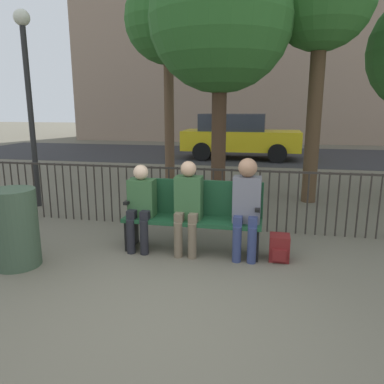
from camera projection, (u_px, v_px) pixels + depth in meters
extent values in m
plane|color=#605B4C|center=(154.00, 319.00, 3.34)|extent=(80.00, 80.00, 0.00)
cube|color=#194728|center=(192.00, 220.00, 4.83)|extent=(1.79, 0.45, 0.05)
cube|color=#194728|center=(195.00, 197.00, 4.96)|extent=(1.79, 0.05, 0.47)
cube|color=black|center=(132.00, 232.00, 5.05)|extent=(0.06, 0.38, 0.40)
cube|color=black|center=(257.00, 241.00, 4.72)|extent=(0.06, 0.38, 0.40)
cube|color=black|center=(131.00, 200.00, 4.95)|extent=(0.06, 0.38, 0.04)
cube|color=black|center=(258.00, 207.00, 4.62)|extent=(0.06, 0.38, 0.04)
cylinder|color=black|center=(131.00, 237.00, 4.82)|extent=(0.11, 0.11, 0.45)
cylinder|color=black|center=(144.00, 237.00, 4.78)|extent=(0.11, 0.11, 0.45)
cube|color=black|center=(133.00, 214.00, 4.85)|extent=(0.11, 0.20, 0.12)
cube|color=black|center=(146.00, 215.00, 4.82)|extent=(0.11, 0.20, 0.12)
cube|color=#335B33|center=(142.00, 198.00, 4.91)|extent=(0.34, 0.22, 0.49)
sphere|color=beige|center=(141.00, 172.00, 4.81)|extent=(0.19, 0.19, 0.19)
cylinder|color=brown|center=(178.00, 240.00, 4.69)|extent=(0.11, 0.11, 0.45)
cylinder|color=brown|center=(192.00, 241.00, 4.66)|extent=(0.11, 0.11, 0.45)
cube|color=brown|center=(180.00, 217.00, 4.73)|extent=(0.11, 0.20, 0.12)
cube|color=brown|center=(194.00, 218.00, 4.69)|extent=(0.11, 0.20, 0.12)
cube|color=#335B33|center=(189.00, 198.00, 4.78)|extent=(0.34, 0.22, 0.55)
sphere|color=tan|center=(188.00, 169.00, 4.67)|extent=(0.20, 0.20, 0.20)
cylinder|color=navy|center=(237.00, 244.00, 4.55)|extent=(0.11, 0.11, 0.45)
cylinder|color=navy|center=(252.00, 245.00, 4.51)|extent=(0.11, 0.11, 0.45)
cube|color=navy|center=(238.00, 220.00, 4.58)|extent=(0.11, 0.20, 0.12)
cube|color=navy|center=(253.00, 221.00, 4.55)|extent=(0.11, 0.20, 0.12)
cube|color=slate|center=(247.00, 199.00, 4.63)|extent=(0.34, 0.22, 0.57)
sphere|color=#A37556|center=(248.00, 168.00, 4.52)|extent=(0.23, 0.23, 0.23)
cube|color=maroon|center=(279.00, 247.00, 4.62)|extent=(0.24, 0.24, 0.32)
cube|color=maroon|center=(279.00, 255.00, 4.50)|extent=(0.17, 0.04, 0.14)
cylinder|color=#2D2823|center=(5.00, 188.00, 6.49)|extent=(0.02, 0.02, 0.95)
cylinder|color=#2D2823|center=(13.00, 189.00, 6.46)|extent=(0.02, 0.02, 0.95)
cylinder|color=#2D2823|center=(20.00, 189.00, 6.43)|extent=(0.02, 0.02, 0.95)
cylinder|color=#2D2823|center=(27.00, 190.00, 6.40)|extent=(0.02, 0.02, 0.95)
cylinder|color=#2D2823|center=(34.00, 190.00, 6.38)|extent=(0.02, 0.02, 0.95)
cylinder|color=#2D2823|center=(42.00, 190.00, 6.35)|extent=(0.02, 0.02, 0.95)
cylinder|color=#2D2823|center=(49.00, 191.00, 6.32)|extent=(0.02, 0.02, 0.95)
cylinder|color=#2D2823|center=(57.00, 191.00, 6.29)|extent=(0.02, 0.02, 0.95)
cylinder|color=#2D2823|center=(64.00, 191.00, 6.26)|extent=(0.02, 0.02, 0.95)
cylinder|color=#2D2823|center=(72.00, 192.00, 6.24)|extent=(0.02, 0.02, 0.95)
cylinder|color=#2D2823|center=(80.00, 192.00, 6.21)|extent=(0.02, 0.02, 0.95)
cylinder|color=#2D2823|center=(87.00, 193.00, 6.18)|extent=(0.02, 0.02, 0.95)
cylinder|color=#2D2823|center=(95.00, 193.00, 6.15)|extent=(0.02, 0.02, 0.95)
cylinder|color=#2D2823|center=(103.00, 193.00, 6.12)|extent=(0.02, 0.02, 0.95)
cylinder|color=#2D2823|center=(111.00, 194.00, 6.10)|extent=(0.02, 0.02, 0.95)
cylinder|color=#2D2823|center=(119.00, 194.00, 6.07)|extent=(0.02, 0.02, 0.95)
cylinder|color=#2D2823|center=(127.00, 194.00, 6.04)|extent=(0.02, 0.02, 0.95)
cylinder|color=#2D2823|center=(135.00, 195.00, 6.01)|extent=(0.02, 0.02, 0.95)
cylinder|color=#2D2823|center=(144.00, 195.00, 5.99)|extent=(0.02, 0.02, 0.95)
cylinder|color=#2D2823|center=(152.00, 196.00, 5.96)|extent=(0.02, 0.02, 0.95)
cylinder|color=#2D2823|center=(161.00, 196.00, 5.93)|extent=(0.02, 0.02, 0.95)
cylinder|color=#2D2823|center=(169.00, 197.00, 5.90)|extent=(0.02, 0.02, 0.95)
cylinder|color=#2D2823|center=(178.00, 197.00, 5.87)|extent=(0.02, 0.02, 0.95)
cylinder|color=#2D2823|center=(186.00, 197.00, 5.85)|extent=(0.02, 0.02, 0.95)
cylinder|color=#2D2823|center=(195.00, 198.00, 5.82)|extent=(0.02, 0.02, 0.95)
cylinder|color=#2D2823|center=(204.00, 198.00, 5.79)|extent=(0.02, 0.02, 0.95)
cylinder|color=#2D2823|center=(213.00, 199.00, 5.76)|extent=(0.02, 0.02, 0.95)
cylinder|color=#2D2823|center=(222.00, 199.00, 5.73)|extent=(0.02, 0.02, 0.95)
cylinder|color=#2D2823|center=(231.00, 200.00, 5.71)|extent=(0.02, 0.02, 0.95)
cylinder|color=#2D2823|center=(240.00, 200.00, 5.68)|extent=(0.02, 0.02, 0.95)
cylinder|color=#2D2823|center=(250.00, 200.00, 5.65)|extent=(0.02, 0.02, 0.95)
cylinder|color=#2D2823|center=(259.00, 201.00, 5.62)|extent=(0.02, 0.02, 0.95)
cylinder|color=#2D2823|center=(268.00, 201.00, 5.60)|extent=(0.02, 0.02, 0.95)
cylinder|color=#2D2823|center=(278.00, 202.00, 5.57)|extent=(0.02, 0.02, 0.95)
cylinder|color=#2D2823|center=(288.00, 202.00, 5.54)|extent=(0.02, 0.02, 0.95)
cylinder|color=#2D2823|center=(297.00, 203.00, 5.51)|extent=(0.02, 0.02, 0.95)
cylinder|color=#2D2823|center=(307.00, 203.00, 5.48)|extent=(0.02, 0.02, 0.95)
cylinder|color=#2D2823|center=(317.00, 204.00, 5.46)|extent=(0.02, 0.02, 0.95)
cylinder|color=#2D2823|center=(327.00, 204.00, 5.43)|extent=(0.02, 0.02, 0.95)
cylinder|color=#2D2823|center=(338.00, 205.00, 5.40)|extent=(0.02, 0.02, 0.95)
cylinder|color=#2D2823|center=(348.00, 205.00, 5.37)|extent=(0.02, 0.02, 0.95)
cylinder|color=#2D2823|center=(358.00, 206.00, 5.35)|extent=(0.02, 0.02, 0.95)
cylinder|color=#2D2823|center=(369.00, 206.00, 5.32)|extent=(0.02, 0.02, 0.95)
cylinder|color=#2D2823|center=(379.00, 207.00, 5.29)|extent=(0.02, 0.02, 0.95)
cube|color=#2D2823|center=(206.00, 169.00, 5.69)|extent=(9.00, 0.03, 0.03)
cylinder|color=#4C3823|center=(314.00, 119.00, 7.17)|extent=(0.28, 0.28, 3.27)
cylinder|color=brown|center=(169.00, 114.00, 9.53)|extent=(0.25, 0.25, 3.34)
sphere|color=#2D6628|center=(168.00, 19.00, 9.03)|extent=(2.10, 2.10, 2.10)
cylinder|color=#422D1E|center=(219.00, 135.00, 7.08)|extent=(0.28, 0.28, 2.67)
sphere|color=#2D6628|center=(221.00, 19.00, 6.63)|extent=(2.57, 2.57, 2.57)
cylinder|color=black|center=(31.00, 119.00, 6.83)|extent=(0.10, 0.10, 3.28)
sphere|color=silver|center=(22.00, 17.00, 6.45)|extent=(0.28, 0.28, 0.28)
cube|color=#2B2B2D|center=(245.00, 155.00, 14.80)|extent=(24.00, 6.00, 0.01)
cube|color=yellow|center=(241.00, 140.00, 13.66)|extent=(4.20, 1.70, 0.70)
cube|color=#2D333D|center=(233.00, 122.00, 13.58)|extent=(2.31, 1.56, 0.60)
cylinder|color=black|center=(277.00, 154.00, 12.65)|extent=(0.64, 0.20, 0.64)
cylinder|color=black|center=(277.00, 148.00, 14.31)|extent=(0.64, 0.20, 0.64)
cylinder|color=black|center=(202.00, 152.00, 13.16)|extent=(0.64, 0.20, 0.64)
cylinder|color=black|center=(209.00, 147.00, 14.82)|extent=(0.64, 0.20, 0.64)
cylinder|color=#384C38|center=(15.00, 228.00, 4.39)|extent=(0.54, 0.54, 0.93)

